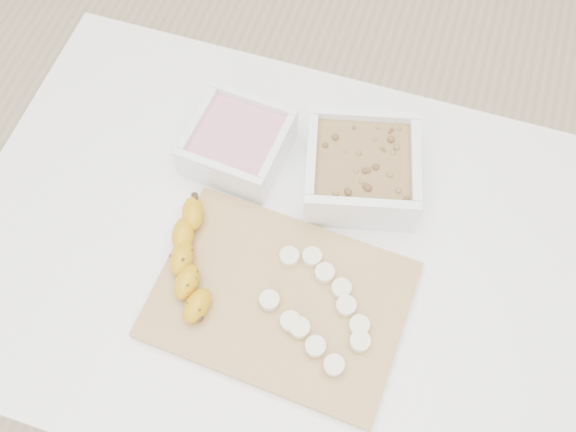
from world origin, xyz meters
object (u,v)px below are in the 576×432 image
(bowl_granola, at_px, (361,169))
(banana, at_px, (190,261))
(cutting_board, at_px, (280,300))
(table, at_px, (283,273))
(bowl_yogurt, at_px, (238,143))

(bowl_granola, relative_size, banana, 1.07)
(cutting_board, bearing_deg, banana, 176.58)
(cutting_board, bearing_deg, table, 105.94)
(bowl_yogurt, distance_m, banana, 0.21)
(bowl_granola, xyz_separation_m, cutting_board, (-0.06, -0.23, -0.03))
(bowl_yogurt, bearing_deg, table, -49.87)
(cutting_board, bearing_deg, bowl_granola, 75.70)
(bowl_yogurt, bearing_deg, cutting_board, -57.24)
(bowl_yogurt, relative_size, cutting_board, 0.45)
(bowl_granola, bearing_deg, cutting_board, -104.30)
(cutting_board, height_order, banana, banana)
(bowl_yogurt, distance_m, cutting_board, 0.27)
(banana, bearing_deg, table, 18.80)
(banana, bearing_deg, bowl_granola, 35.95)
(table, distance_m, cutting_board, 0.13)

